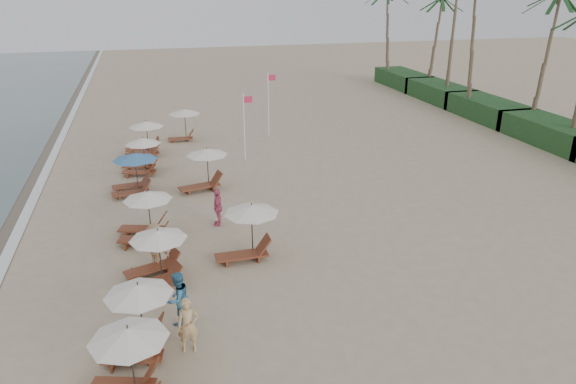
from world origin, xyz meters
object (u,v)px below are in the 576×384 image
object	(u,v)px
lounger_station_0	(124,367)
lounger_station_3	(144,218)
flag_pole_near	(245,123)
beachgoer_mid_a	(178,298)
lounger_station_1	(135,320)
lounger_station_6	(143,140)
beachgoer_near	(188,325)
beachgoer_far_a	(218,207)
inland_station_1	(203,167)
lounger_station_2	(153,258)
inland_station_0	(247,229)
inland_station_2	(183,120)
lounger_station_5	(140,157)
lounger_station_4	(132,173)
beachgoer_mid_b	(156,246)

from	to	relation	value
lounger_station_0	lounger_station_3	world-z (taller)	lounger_station_0
flag_pole_near	beachgoer_mid_a	bearing A→B (deg)	-108.25
lounger_station_1	lounger_station_6	size ratio (longest dim) A/B	0.88
lounger_station_1	beachgoer_mid_a	size ratio (longest dim) A/B	1.28
beachgoer_near	beachgoer_far_a	bearing A→B (deg)	80.96
lounger_station_0	beachgoer_near	xyz separation A→B (m)	(1.78, 1.82, -0.31)
beachgoer_near	beachgoer_far_a	size ratio (longest dim) A/B	1.01
lounger_station_3	beachgoer_mid_a	world-z (taller)	lounger_station_3
inland_station_1	flag_pole_near	xyz separation A→B (m)	(3.18, 4.52, 1.09)
lounger_station_6	beachgoer_mid_a	xyz separation A→B (m)	(0.77, -19.11, -0.10)
lounger_station_0	lounger_station_1	world-z (taller)	lounger_station_0
lounger_station_2	inland_station_0	xyz separation A→B (m)	(3.70, 0.87, 0.29)
inland_station_2	beachgoer_near	xyz separation A→B (m)	(-1.84, -23.45, -0.58)
lounger_station_3	flag_pole_near	xyz separation A→B (m)	(6.38, 9.89, 1.33)
inland_station_0	inland_station_2	bearing A→B (deg)	93.11
beachgoer_mid_a	beachgoer_far_a	size ratio (longest dim) A/B	1.04
lounger_station_5	inland_station_1	distance (m)	4.90
lounger_station_0	beachgoer_mid_a	world-z (taller)	lounger_station_0
lounger_station_5	beachgoer_near	bearing A→B (deg)	-86.03
beachgoer_near	beachgoer_mid_a	distance (m)	1.52
lounger_station_6	flag_pole_near	distance (m)	6.87
lounger_station_2	lounger_station_3	distance (m)	3.68
lounger_station_1	inland_station_0	distance (m)	6.59
lounger_station_2	lounger_station_0	bearing A→B (deg)	-98.36
inland_station_0	inland_station_2	size ratio (longest dim) A/B	1.11
beachgoer_near	flag_pole_near	world-z (taller)	flag_pole_near
beachgoer_near	lounger_station_0	bearing A→B (deg)	-129.50
lounger_station_4	flag_pole_near	bearing A→B (deg)	30.66
inland_station_0	beachgoer_mid_b	size ratio (longest dim) A/B	1.49
lounger_station_2	lounger_station_5	bearing A→B (deg)	91.44
lounger_station_1	beachgoer_mid_b	size ratio (longest dim) A/B	1.26
lounger_station_3	inland_station_2	bearing A→B (deg)	78.98
lounger_station_2	lounger_station_5	world-z (taller)	lounger_station_5
lounger_station_3	beachgoer_far_a	distance (m)	3.38
inland_station_0	beachgoer_near	xyz separation A→B (m)	(-2.83, -5.26, -0.39)
lounger_station_3	lounger_station_6	world-z (taller)	lounger_station_6
lounger_station_3	beachgoer_far_a	bearing A→B (deg)	11.50
lounger_station_2	beachgoer_near	bearing A→B (deg)	-78.81
inland_station_0	beachgoer_mid_b	world-z (taller)	inland_station_0
beachgoer_far_a	lounger_station_1	bearing A→B (deg)	-9.01
flag_pole_near	lounger_station_0	bearing A→B (deg)	-109.52
lounger_station_5	beachgoer_mid_a	distance (m)	15.61
lounger_station_3	inland_station_2	size ratio (longest dim) A/B	1.03
lounger_station_0	lounger_station_4	world-z (taller)	lounger_station_0
lounger_station_0	lounger_station_1	bearing A→B (deg)	83.20
beachgoer_far_a	lounger_station_2	bearing A→B (deg)	-20.24
lounger_station_1	lounger_station_2	xyz separation A→B (m)	(0.66, 4.08, -0.17)
lounger_station_1	inland_station_2	size ratio (longest dim) A/B	0.94
lounger_station_2	inland_station_2	size ratio (longest dim) A/B	1.02
inland_station_0	flag_pole_near	xyz separation A→B (m)	(2.40, 12.68, 1.06)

